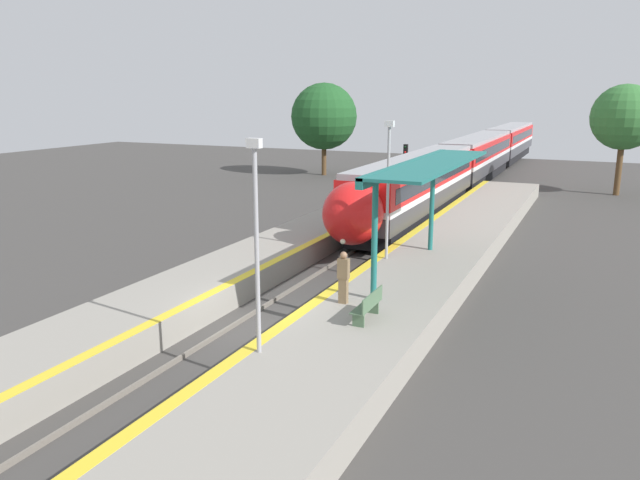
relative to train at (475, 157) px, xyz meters
name	(u,v)px	position (x,y,z in m)	size (l,w,h in m)	color
ground_plane	(254,330)	(0.00, -36.65, -2.25)	(120.00, 120.00, 0.00)	#423F3D
rail_left	(235,324)	(-0.72, -36.65, -2.18)	(0.08, 90.00, 0.15)	slate
rail_right	(273,331)	(0.72, -36.65, -2.18)	(0.08, 90.00, 0.15)	slate
train	(475,157)	(0.00, 0.00, 0.00)	(2.82, 58.75, 3.93)	black
platform_right	(358,334)	(3.66, -36.65, -1.78)	(4.08, 64.00, 0.95)	gray
platform_left	(172,302)	(-3.28, -36.65, -1.78)	(3.32, 64.00, 0.95)	gray
platform_bench	(369,305)	(3.97, -36.62, -0.84)	(0.44, 1.67, 0.89)	#4C6B4C
person_waiting	(343,277)	(2.69, -35.48, -0.42)	(0.36, 0.23, 1.72)	#7F6647
railway_signal	(405,169)	(-2.18, -12.93, 0.34)	(0.28, 0.28, 4.23)	#59595E
lamppost_near	(256,234)	(2.17, -40.02, 1.87)	(0.36, 0.20, 5.58)	#9E9EA3
lamppost_mid	(388,182)	(2.17, -29.61, 1.87)	(0.36, 0.20, 5.58)	#9E9EA3
station_canopy	(424,170)	(3.99, -31.04, 2.59)	(2.02, 10.26, 4.20)	#1E6B66
background_tree_left	(324,116)	(-13.96, 0.03, 3.15)	(6.08, 6.08, 8.46)	brown
background_tree_right	(624,117)	(10.97, -1.42, 3.53)	(4.81, 4.81, 8.21)	brown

